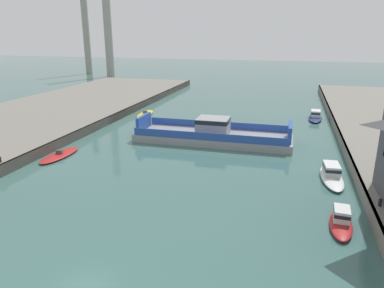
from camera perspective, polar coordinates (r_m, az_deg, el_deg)
chain_ferry at (r=52.77m, az=3.36°, el=1.56°), size 22.83×7.29×3.53m
moored_boat_near_left at (r=70.25m, az=19.03°, el=4.22°), size 2.77×7.45×1.64m
moored_boat_near_right at (r=49.48m, az=-20.31°, el=-1.65°), size 2.64×7.22×0.90m
moored_boat_mid_left at (r=42.13m, az=21.32°, el=-4.45°), size 2.73×7.81×1.61m
moored_boat_mid_right at (r=70.70m, az=-7.47°, el=4.75°), size 3.24×7.95×0.86m
moored_boat_far_left at (r=32.61m, az=22.65°, el=-11.11°), size 2.11×5.57×1.52m
bollard_left_far at (r=45.57m, az=-28.26°, el=-2.12°), size 0.32×0.32×0.71m
bollard_right_far at (r=34.20m, az=27.76°, el=-8.14°), size 0.32×0.32×0.71m
smokestack_distant_a at (r=136.75m, az=-13.35°, el=18.98°), size 3.05×3.05×38.83m
smokestack_distant_b at (r=147.37m, az=-16.56°, el=17.35°), size 2.66×2.66×32.50m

